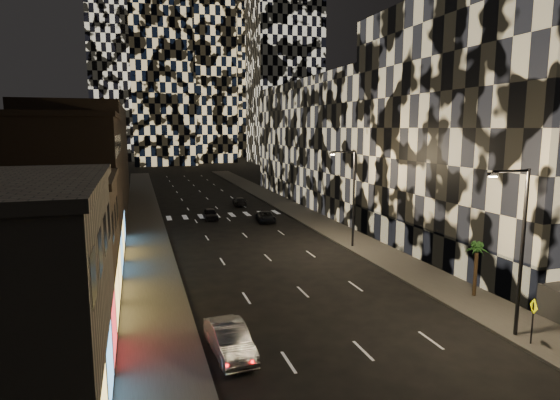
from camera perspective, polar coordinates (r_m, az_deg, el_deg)
sidewalk_left at (r=60.12m, az=-16.25°, el=-2.22°), size 4.00×120.00×0.15m
sidewalk_right at (r=63.55m, az=2.08°, el=-1.29°), size 4.00×120.00×0.15m
curb_left at (r=60.18m, az=-14.25°, el=-2.13°), size 0.20×120.00×0.15m
curb_right at (r=62.90m, az=0.27°, el=-1.39°), size 0.20×120.00×0.15m
retail_tan at (r=31.58m, az=-28.41°, el=-5.49°), size 10.00×10.00×8.00m
retail_brown at (r=43.36m, az=-25.46°, el=1.04°), size 10.00×15.00×12.00m
retail_filler_left at (r=69.49m, az=-22.44°, el=4.67°), size 10.00×40.00×14.00m
midrise_right at (r=45.44m, az=25.48°, el=7.69°), size 16.00×25.00×22.00m
midrise_base at (r=41.80m, az=16.77°, el=-5.02°), size 0.60×25.00×3.00m
midrise_filler_right at (r=72.85m, az=7.79°, el=6.99°), size 16.00×40.00×18.00m
tower_right_mid at (r=156.01m, az=0.46°, el=23.22°), size 20.00×20.00×100.00m
tower_center_low at (r=153.66m, az=-14.52°, el=22.21°), size 18.00×18.00×95.00m
streetlight_near at (r=27.53m, az=27.12°, el=-4.49°), size 2.55×0.25×9.00m
streetlight_far at (r=43.83m, az=8.69°, el=1.02°), size 2.55×0.25×9.00m
car_silver_parked at (r=24.39m, az=-6.14°, el=-16.59°), size 2.00×4.85×1.56m
car_dark_midlane at (r=58.37m, az=-8.45°, el=-1.69°), size 1.70×3.98×1.34m
car_dark_oncoming at (r=68.04m, az=-4.94°, el=-0.18°), size 2.07×4.34×1.22m
car_dark_rightlane at (r=56.18m, az=-1.73°, el=-2.07°), size 2.54×4.60×1.22m
ped_sign at (r=27.91m, az=28.47°, el=-12.10°), size 0.36×0.76×2.42m
palm_tree at (r=33.51m, az=22.86°, el=-5.80°), size 1.85×1.86×3.66m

